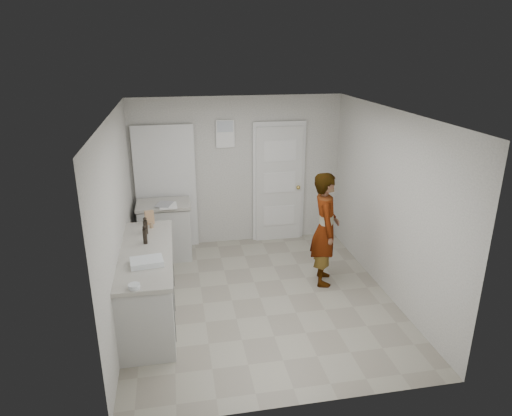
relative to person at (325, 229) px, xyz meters
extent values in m
plane|color=gray|center=(-0.99, -0.31, -0.82)|extent=(4.00, 4.00, 0.00)
plane|color=#A4A39B|center=(-0.99, 1.69, 0.43)|extent=(3.50, 0.00, 3.50)
plane|color=#A4A39B|center=(-0.99, -2.31, 0.43)|extent=(3.50, 0.00, 3.50)
plane|color=#A4A39B|center=(-2.74, -0.31, 0.43)|extent=(0.00, 4.00, 4.00)
plane|color=#A4A39B|center=(0.76, -0.31, 0.43)|extent=(0.00, 4.00, 4.00)
plane|color=silver|center=(-0.99, -0.31, 1.68)|extent=(4.00, 4.00, 0.00)
cube|color=silver|center=(-0.29, 1.62, 0.18)|extent=(0.80, 0.05, 2.00)
cube|color=silver|center=(-0.29, 1.65, 0.21)|extent=(0.90, 0.04, 2.10)
sphere|color=tan|center=(0.04, 1.57, 0.13)|extent=(0.07, 0.07, 0.07)
cube|color=white|center=(-1.19, 1.66, 1.08)|extent=(0.30, 0.02, 0.45)
cube|color=black|center=(-2.19, 1.66, 0.20)|extent=(0.90, 0.05, 2.04)
cube|color=silver|center=(-2.19, 1.63, 0.21)|extent=(0.98, 0.02, 2.10)
cube|color=beige|center=(-2.44, -0.51, -0.39)|extent=(0.60, 1.90, 0.86)
cube|color=black|center=(-2.44, -0.51, -0.78)|extent=(0.56, 1.86, 0.08)
cube|color=#B8B4A9|center=(-2.44, -0.51, 0.08)|extent=(0.64, 1.96, 0.05)
cube|color=beige|center=(-2.24, 1.24, -0.39)|extent=(0.80, 0.55, 0.86)
cube|color=black|center=(-2.24, 1.24, -0.78)|extent=(0.75, 0.54, 0.08)
cube|color=#B8B4A9|center=(-2.24, 1.24, 0.08)|extent=(0.84, 0.61, 0.05)
imported|color=silver|center=(0.00, 0.00, 0.00)|extent=(0.51, 0.67, 1.64)
cube|color=#9E764F|center=(-2.41, 0.37, 0.20)|extent=(0.13, 0.09, 0.20)
cylinder|color=tan|center=(-2.39, 0.23, 0.14)|extent=(0.05, 0.05, 0.08)
cylinder|color=black|center=(-2.45, 0.03, 0.20)|extent=(0.06, 0.06, 0.18)
sphere|color=black|center=(-2.45, 0.03, 0.31)|extent=(0.05, 0.05, 0.05)
cylinder|color=black|center=(-2.45, -0.29, 0.20)|extent=(0.05, 0.05, 0.20)
sphere|color=black|center=(-2.45, -0.29, 0.32)|extent=(0.05, 0.05, 0.05)
cube|color=silver|center=(-2.41, -0.88, 0.14)|extent=(0.39, 0.30, 0.06)
cube|color=silver|center=(-2.41, -0.88, 0.13)|extent=(0.34, 0.25, 0.05)
cylinder|color=silver|center=(-2.51, -1.41, 0.13)|extent=(0.12, 0.12, 0.05)
sphere|color=white|center=(-2.53, -1.42, 0.13)|extent=(0.04, 0.04, 0.04)
sphere|color=white|center=(-2.49, -1.40, 0.13)|extent=(0.04, 0.04, 0.04)
cube|color=white|center=(-2.16, 1.08, 0.11)|extent=(0.28, 0.35, 0.01)
camera|label=1|loc=(-2.03, -5.65, 2.44)|focal=32.00mm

